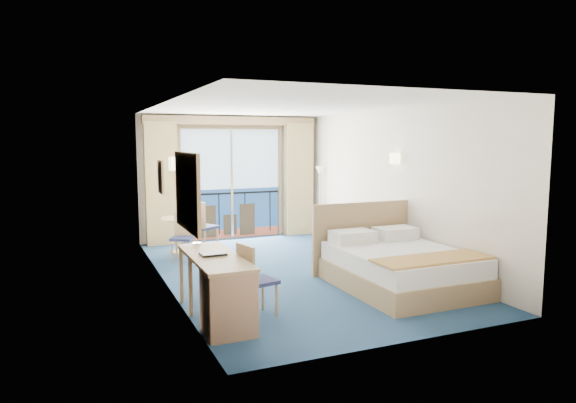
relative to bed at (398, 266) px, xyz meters
The scene contains 22 objects.
floor 1.88m from the bed, 127.93° to the left, with size 6.50×6.50×0.00m, color navy.
room_walls 2.36m from the bed, 127.93° to the left, with size 4.04×6.54×2.72m.
balcony_door 4.89m from the bed, 103.77° to the left, with size 2.36×0.03×2.52m.
curtain_left 5.35m from the bed, 120.69° to the left, with size 0.65×0.22×2.55m, color tan.
curtain_right 4.65m from the bed, 84.82° to the left, with size 0.65×0.22×2.55m, color tan.
pelmet 5.22m from the bed, 104.02° to the left, with size 3.80×0.25×0.18m, color #A8815B.
mirror 3.34m from the bed, behind, with size 0.05×1.25×0.95m.
wall_print 3.87m from the bed, 148.42° to the left, with size 0.04×0.42×0.52m.
sconce_left 3.54m from the bed, 164.36° to the left, with size 0.18×0.18×0.18m, color #FFE4B2.
sconce_right 2.17m from the bed, 58.60° to the left, with size 0.18×0.18×0.18m, color #FFE4B2.
bed is the anchor object (origin of this frame).
nightstand 1.49m from the bed, 63.88° to the left, with size 0.37×0.35×0.49m, color tan.
phone 1.44m from the bed, 64.37° to the left, with size 0.17×0.13×0.07m, color silver.
armchair 2.80m from the bed, 79.50° to the left, with size 0.75×0.77×0.70m, color #4C535C.
floor_lamp 4.24m from the bed, 79.84° to the left, with size 0.22×0.22×1.58m.
desk 2.93m from the bed, 166.24° to the right, with size 0.57×1.67×0.78m.
desk_chair 2.44m from the bed, behind, with size 0.48×0.47×0.92m.
folder 2.90m from the bed, behind, with size 0.30×0.23×0.03m, color black.
desk_lamp 3.04m from the bed, behind, with size 0.12×0.12×0.45m.
round_table 4.37m from the bed, 124.68° to the left, with size 0.76×0.76×0.69m.
table_chair_a 4.12m from the bed, 120.76° to the left, with size 0.60×0.59×0.99m.
table_chair_b 3.93m from the bed, 131.03° to the left, with size 0.50×0.51×0.87m.
Camera 1 is at (-3.26, -7.64, 2.17)m, focal length 32.00 mm.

